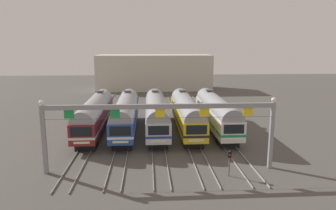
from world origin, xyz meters
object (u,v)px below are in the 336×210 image
commuter_train_silver (156,113)px  commuter_train_white (216,112)px  catenary_gantry (160,117)px  yard_signal_mast (230,158)px  commuter_train_blue (126,113)px  commuter_train_maroon (95,113)px  commuter_train_yellow (187,112)px

commuter_train_silver → commuter_train_white: bearing=0.0°
catenary_gantry → yard_signal_mast: size_ratio=9.02×
commuter_train_blue → commuter_train_white: bearing=0.0°
commuter_train_silver → catenary_gantry: catenary_gantry is taller
commuter_train_maroon → catenary_gantry: bearing=-58.4°
commuter_train_maroon → commuter_train_white: bearing=0.0°
commuter_train_silver → yard_signal_mast: 16.49m
commuter_train_blue → yard_signal_mast: commuter_train_blue is taller
commuter_train_silver → catenary_gantry: (0.00, -13.50, 2.56)m
catenary_gantry → commuter_train_white: bearing=58.4°
commuter_train_white → yard_signal_mast: commuter_train_white is taller
commuter_train_yellow → catenary_gantry: catenary_gantry is taller
commuter_train_silver → commuter_train_yellow: 4.15m
commuter_train_silver → commuter_train_white: (8.29, 0.00, 0.00)m
catenary_gantry → commuter_train_maroon: bearing=121.6°
commuter_train_maroon → catenary_gantry: size_ratio=0.83×
yard_signal_mast → catenary_gantry: bearing=164.3°
commuter_train_blue → commuter_train_yellow: size_ratio=1.00×
commuter_train_silver → commuter_train_maroon: bearing=180.0°
commuter_train_white → yard_signal_mast: size_ratio=7.47×
yard_signal_mast → commuter_train_yellow: bearing=97.7°
commuter_train_maroon → commuter_train_white: same height
commuter_train_silver → commuter_train_white: same height
commuter_train_maroon → yard_signal_mast: bearing=-46.4°
commuter_train_white → catenary_gantry: bearing=-121.6°
catenary_gantry → commuter_train_yellow: bearing=72.9°
commuter_train_blue → catenary_gantry: catenary_gantry is taller
commuter_train_blue → commuter_train_white: (12.44, 0.00, 0.00)m
commuter_train_maroon → commuter_train_blue: bearing=0.0°
commuter_train_maroon → commuter_train_silver: same height
commuter_train_maroon → yard_signal_mast: 21.07m
commuter_train_yellow → commuter_train_white: (4.15, 0.00, 0.00)m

